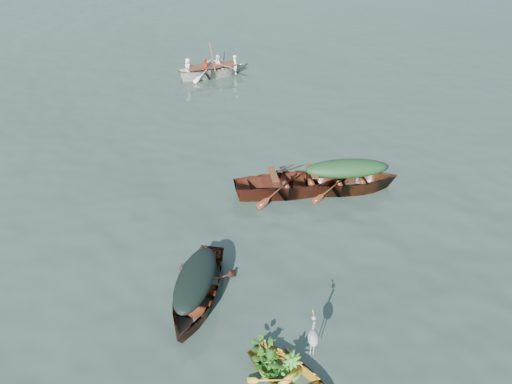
% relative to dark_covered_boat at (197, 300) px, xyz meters
% --- Properties ---
extents(ground, '(140.00, 140.00, 0.00)m').
position_rel_dark_covered_boat_xyz_m(ground, '(2.35, 0.57, 0.00)').
color(ground, '#2C3D34').
rests_on(ground, ground).
extents(dark_covered_boat, '(2.13, 4.20, 1.02)m').
position_rel_dark_covered_boat_xyz_m(dark_covered_boat, '(0.00, 0.00, 0.00)').
color(dark_covered_boat, '#551D14').
rests_on(dark_covered_boat, ground).
extents(green_tarp_boat, '(4.76, 1.90, 1.10)m').
position_rel_dark_covered_boat_xyz_m(green_tarp_boat, '(4.11, 4.69, 0.00)').
color(green_tarp_boat, '#552813').
rests_on(green_tarp_boat, ground).
extents(open_wooden_boat, '(5.16, 2.33, 1.20)m').
position_rel_dark_covered_boat_xyz_m(open_wooden_boat, '(2.47, 4.53, 0.00)').
color(open_wooden_boat, '#511D14').
rests_on(open_wooden_boat, ground).
extents(rowed_boat, '(4.56, 2.74, 1.05)m').
position_rel_dark_covered_boat_xyz_m(rowed_boat, '(-0.79, 14.32, 0.00)').
color(rowed_boat, white).
rests_on(rowed_boat, ground).
extents(dark_tarp_cover, '(1.17, 2.31, 0.40)m').
position_rel_dark_covered_boat_xyz_m(dark_tarp_cover, '(0.00, 0.00, 0.71)').
color(dark_tarp_cover, black).
rests_on(dark_tarp_cover, dark_covered_boat).
extents(green_tarp_cover, '(2.62, 1.04, 0.52)m').
position_rel_dark_covered_boat_xyz_m(green_tarp_cover, '(4.11, 4.69, 0.81)').
color(green_tarp_cover, '#173919').
rests_on(green_tarp_cover, green_tarp_boat).
extents(thwart_benches, '(2.60, 1.32, 0.04)m').
position_rel_dark_covered_boat_xyz_m(thwart_benches, '(2.47, 4.53, 0.62)').
color(thwart_benches, '#4C2611').
rests_on(thwart_benches, open_wooden_boat).
extents(heron, '(0.48, 0.48, 0.92)m').
position_rel_dark_covered_boat_xyz_m(heron, '(2.51, -1.87, 0.82)').
color(heron, '#909498').
rests_on(heron, yellow_dinghy).
extents(dinghy_weeds, '(1.13, 1.13, 0.60)m').
position_rel_dark_covered_boat_xyz_m(dinghy_weeds, '(1.79, -1.89, 0.66)').
color(dinghy_weeds, '#24731E').
rests_on(dinghy_weeds, yellow_dinghy).
extents(rowers, '(3.29, 2.17, 0.76)m').
position_rel_dark_covered_boat_xyz_m(rowers, '(-0.79, 14.32, 0.90)').
color(rowers, white).
rests_on(rowers, rowed_boat).
extents(oars, '(1.46, 2.65, 0.06)m').
position_rel_dark_covered_boat_xyz_m(oars, '(-0.79, 14.32, 0.55)').
color(oars, brown).
rests_on(oars, rowed_boat).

